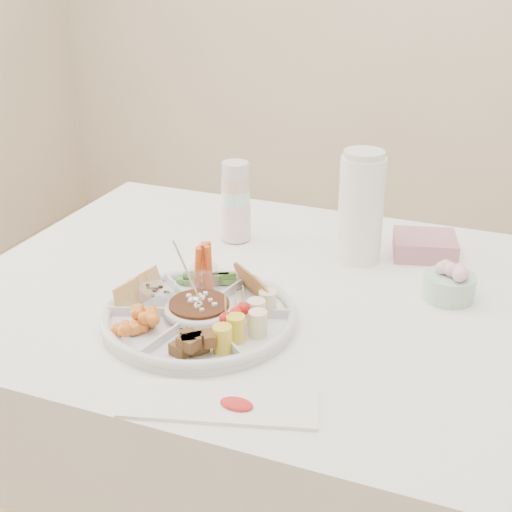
% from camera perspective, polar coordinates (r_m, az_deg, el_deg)
% --- Properties ---
extents(dining_table, '(1.52, 1.02, 0.76)m').
position_cam_1_polar(dining_table, '(1.73, 4.15, -14.43)').
color(dining_table, white).
rests_on(dining_table, floor).
extents(party_tray, '(0.49, 0.49, 0.04)m').
position_cam_1_polar(party_tray, '(1.41, -4.54, -4.57)').
color(party_tray, white).
rests_on(party_tray, dining_table).
extents(bean_dip, '(0.15, 0.15, 0.04)m').
position_cam_1_polar(bean_dip, '(1.41, -4.55, -4.30)').
color(bean_dip, '#471E12').
rests_on(bean_dip, party_tray).
extents(tortillas, '(0.12, 0.12, 0.06)m').
position_cam_1_polar(tortillas, '(1.45, 0.13, -2.66)').
color(tortillas, '#B47550').
rests_on(tortillas, party_tray).
extents(carrot_cucumber, '(0.16, 0.16, 0.11)m').
position_cam_1_polar(carrot_cucumber, '(1.51, -4.08, -0.77)').
color(carrot_cucumber, orange).
rests_on(carrot_cucumber, party_tray).
extents(pita_raisins, '(0.13, 0.13, 0.06)m').
position_cam_1_polar(pita_raisins, '(1.47, -8.66, -2.49)').
color(pita_raisins, '#E8AB6A').
rests_on(pita_raisins, party_tray).
extents(cherries, '(0.14, 0.14, 0.05)m').
position_cam_1_polar(cherries, '(1.37, -9.56, -5.29)').
color(cherries, orange).
rests_on(cherries, party_tray).
extents(granola_chunks, '(0.12, 0.12, 0.04)m').
position_cam_1_polar(granola_chunks, '(1.29, -5.16, -6.86)').
color(granola_chunks, '#402D1C').
rests_on(granola_chunks, party_tray).
extents(banana_tomato, '(0.15, 0.15, 0.09)m').
position_cam_1_polar(banana_tomato, '(1.33, -0.04, -4.66)').
color(banana_tomato, '#EFE267').
rests_on(banana_tomato, party_tray).
extents(cup_stack, '(0.09, 0.09, 0.20)m').
position_cam_1_polar(cup_stack, '(1.75, -1.65, 4.39)').
color(cup_stack, beige).
rests_on(cup_stack, dining_table).
extents(thermos, '(0.13, 0.13, 0.27)m').
position_cam_1_polar(thermos, '(1.65, 8.39, 4.00)').
color(thermos, white).
rests_on(thermos, dining_table).
extents(flower_bowl, '(0.12, 0.12, 0.08)m').
position_cam_1_polar(flower_bowl, '(1.55, 15.25, -1.95)').
color(flower_bowl, '#97DBB0').
rests_on(flower_bowl, dining_table).
extents(napkin_stack, '(0.17, 0.16, 0.05)m').
position_cam_1_polar(napkin_stack, '(1.74, 13.35, 0.81)').
color(napkin_stack, '#B97982').
rests_on(napkin_stack, dining_table).
extents(placemat, '(0.34, 0.19, 0.01)m').
position_cam_1_polar(placemat, '(1.20, -2.91, -11.66)').
color(placemat, silver).
rests_on(placemat, dining_table).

